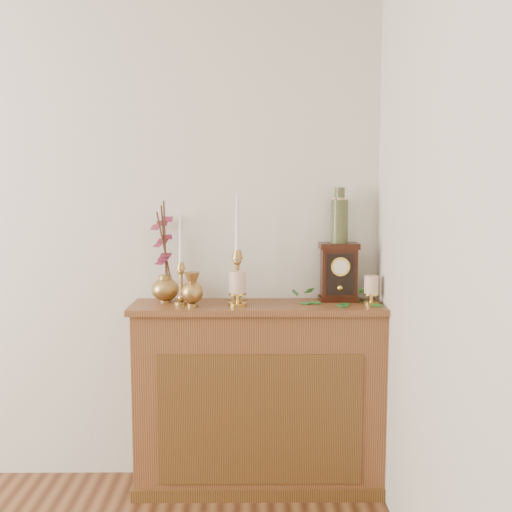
{
  "coord_description": "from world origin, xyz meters",
  "views": [
    {
      "loc": [
        1.36,
        -0.76,
        1.48
      ],
      "look_at": [
        1.38,
        2.05,
        1.17
      ],
      "focal_mm": 42.0,
      "sensor_mm": 36.0,
      "label": 1
    }
  ],
  "objects_px": {
    "bud_vase": "(192,290)",
    "mantel_clock": "(339,272)",
    "candlestick_left": "(181,276)",
    "ceramic_vase": "(339,218)",
    "ginger_jar": "(164,256)",
    "candlestick_center": "(237,268)"
  },
  "relations": [
    {
      "from": "bud_vase",
      "to": "ceramic_vase",
      "type": "height_order",
      "value": "ceramic_vase"
    },
    {
      "from": "ceramic_vase",
      "to": "bud_vase",
      "type": "bearing_deg",
      "value": -166.61
    },
    {
      "from": "candlestick_left",
      "to": "bud_vase",
      "type": "height_order",
      "value": "candlestick_left"
    },
    {
      "from": "candlestick_left",
      "to": "ceramic_vase",
      "type": "distance_m",
      "value": 0.82
    },
    {
      "from": "candlestick_center",
      "to": "mantel_clock",
      "type": "distance_m",
      "value": 0.51
    },
    {
      "from": "ceramic_vase",
      "to": "candlestick_left",
      "type": "bearing_deg",
      "value": -171.53
    },
    {
      "from": "ginger_jar",
      "to": "candlestick_left",
      "type": "bearing_deg",
      "value": -49.23
    },
    {
      "from": "ginger_jar",
      "to": "ceramic_vase",
      "type": "distance_m",
      "value": 0.89
    },
    {
      "from": "candlestick_left",
      "to": "ceramic_vase",
      "type": "height_order",
      "value": "ceramic_vase"
    },
    {
      "from": "bud_vase",
      "to": "mantel_clock",
      "type": "bearing_deg",
      "value": 13.19
    },
    {
      "from": "mantel_clock",
      "to": "ceramic_vase",
      "type": "xyz_separation_m",
      "value": [
        0.0,
        0.0,
        0.27
      ]
    },
    {
      "from": "candlestick_center",
      "to": "ginger_jar",
      "type": "distance_m",
      "value": 0.37
    },
    {
      "from": "bud_vase",
      "to": "ceramic_vase",
      "type": "xyz_separation_m",
      "value": [
        0.71,
        0.17,
        0.33
      ]
    },
    {
      "from": "bud_vase",
      "to": "ceramic_vase",
      "type": "distance_m",
      "value": 0.8
    },
    {
      "from": "candlestick_left",
      "to": "ginger_jar",
      "type": "bearing_deg",
      "value": 130.77
    },
    {
      "from": "candlestick_left",
      "to": "ginger_jar",
      "type": "xyz_separation_m",
      "value": [
        -0.1,
        0.11,
        0.09
      ]
    },
    {
      "from": "bud_vase",
      "to": "mantel_clock",
      "type": "height_order",
      "value": "mantel_clock"
    },
    {
      "from": "ceramic_vase",
      "to": "candlestick_center",
      "type": "bearing_deg",
      "value": -172.63
    },
    {
      "from": "ginger_jar",
      "to": "bud_vase",
      "type": "bearing_deg",
      "value": -47.17
    },
    {
      "from": "mantel_clock",
      "to": "ceramic_vase",
      "type": "height_order",
      "value": "ceramic_vase"
    },
    {
      "from": "candlestick_center",
      "to": "ginger_jar",
      "type": "relative_size",
      "value": 1.07
    },
    {
      "from": "bud_vase",
      "to": "mantel_clock",
      "type": "xyz_separation_m",
      "value": [
        0.71,
        0.17,
        0.06
      ]
    }
  ]
}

